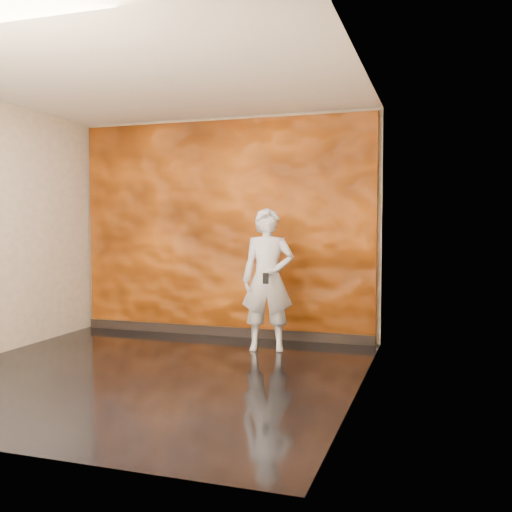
{
  "coord_description": "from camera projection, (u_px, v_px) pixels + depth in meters",
  "views": [
    {
      "loc": [
        2.66,
        -4.87,
        1.45
      ],
      "look_at": [
        0.83,
        0.78,
        1.11
      ],
      "focal_mm": 40.0,
      "sensor_mm": 36.0,
      "label": 1
    }
  ],
  "objects": [
    {
      "name": "baseboard",
      "position": [
        222.0,
        331.0,
        7.34
      ],
      "size": [
        3.9,
        0.04,
        0.12
      ],
      "primitive_type": "cube",
      "color": "black",
      "rests_on": "ground"
    },
    {
      "name": "feature_wall",
      "position": [
        223.0,
        229.0,
        7.3
      ],
      "size": [
        3.9,
        0.06,
        2.75
      ],
      "primitive_type": "cube",
      "color": "#CA5B0F",
      "rests_on": "ground"
    },
    {
      "name": "room",
      "position": [
        148.0,
        228.0,
        5.44
      ],
      "size": [
        4.02,
        4.02,
        2.81
      ],
      "color": "black",
      "rests_on": "ground"
    },
    {
      "name": "phone",
      "position": [
        266.0,
        278.0,
        6.23
      ],
      "size": [
        0.07,
        0.01,
        0.12
      ],
      "primitive_type": "cube",
      "rotation": [
        0.0,
        0.0,
        -0.0
      ],
      "color": "black",
      "rests_on": "man"
    },
    {
      "name": "man",
      "position": [
        268.0,
        280.0,
        6.48
      ],
      "size": [
        0.66,
        0.51,
        1.62
      ],
      "primitive_type": "imported",
      "rotation": [
        0.0,
        0.0,
        0.22
      ],
      "color": "#ADB1BD",
      "rests_on": "ground"
    }
  ]
}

